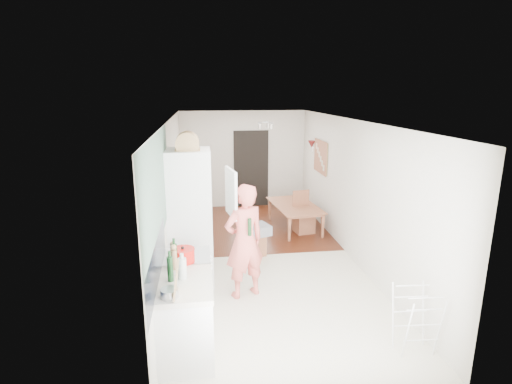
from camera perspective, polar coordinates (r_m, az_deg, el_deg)
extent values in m
cube|color=silver|center=(7.38, 1.15, -9.56)|extent=(3.20, 7.00, 0.01)
cube|color=#4F1D0F|center=(9.09, -0.67, -4.85)|extent=(3.20, 3.30, 0.01)
cube|color=slate|center=(4.84, -13.85, 0.28)|extent=(0.02, 3.00, 1.30)
cube|color=black|center=(4.54, -13.95, -10.00)|extent=(0.02, 1.90, 0.50)
cube|color=black|center=(10.42, -0.71, 3.30)|extent=(0.90, 0.04, 2.00)
cube|color=white|center=(4.85, -9.91, -17.71)|extent=(0.60, 0.90, 0.86)
cube|color=#EDE2C9|center=(4.63, -10.16, -12.87)|extent=(0.62, 0.92, 0.06)
cube|color=white|center=(5.50, -9.66, -13.50)|extent=(0.60, 0.60, 0.88)
cube|color=#B5B5B8|center=(5.30, -9.87, -9.09)|extent=(0.60, 0.60, 0.04)
cube|color=white|center=(6.20, -9.37, -3.87)|extent=(0.66, 0.66, 2.15)
cube|color=white|center=(5.79, -3.58, -0.11)|extent=(0.14, 0.56, 0.70)
cube|color=white|center=(6.06, -6.62, 0.50)|extent=(0.02, 0.52, 0.66)
cube|color=tan|center=(9.08, 9.24, 5.01)|extent=(0.03, 0.90, 0.70)
cube|color=#A05F41|center=(9.08, 9.15, 5.00)|extent=(0.00, 0.94, 0.74)
cone|color=maroon|center=(9.66, 7.94, 6.80)|extent=(0.18, 0.18, 0.16)
imported|color=#EE6A60|center=(5.79, -1.68, -5.64)|extent=(0.87, 0.73, 2.03)
imported|color=#A05F41|center=(8.89, 5.71, -3.79)|extent=(0.89, 1.42, 0.47)
cube|color=gray|center=(7.41, 0.20, -5.40)|extent=(0.52, 0.52, 0.18)
cylinder|color=red|center=(5.08, -10.40, -8.88)|extent=(0.31, 0.31, 0.17)
cylinder|color=#B5B5B8|center=(4.32, -12.25, -13.93)|extent=(0.21, 0.21, 0.09)
cylinder|color=#163C1A|center=(5.62, -0.92, -5.03)|extent=(0.05, 0.05, 0.25)
cylinder|color=#163C1A|center=(4.60, -12.16, -10.73)|extent=(0.07, 0.07, 0.29)
cylinder|color=#163C1A|center=(4.92, -11.56, -8.95)|extent=(0.08, 0.08, 0.30)
cylinder|color=beige|center=(4.65, -10.50, -10.69)|extent=(0.11, 0.11, 0.24)
cylinder|color=tan|center=(4.89, -11.62, -9.46)|extent=(0.08, 0.08, 0.24)
cylinder|color=tan|center=(5.00, -11.73, -8.95)|extent=(0.08, 0.08, 0.24)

